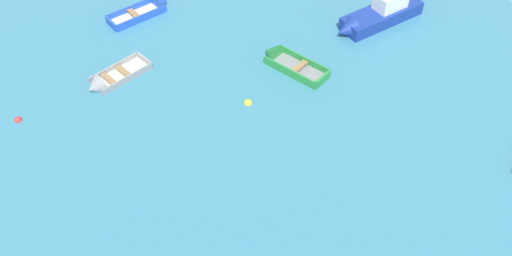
{
  "coord_description": "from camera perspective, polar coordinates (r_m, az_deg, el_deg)",
  "views": [
    {
      "loc": [
        -0.56,
        3.0,
        21.41
      ],
      "look_at": [
        0.0,
        23.54,
        0.15
      ],
      "focal_mm": 39.97,
      "sensor_mm": 36.0,
      "label": 1
    }
  ],
  "objects": [
    {
      "name": "motor_launch_deep_blue_outer_right",
      "position": [
        37.26,
        12.02,
        10.98
      ],
      "size": [
        6.17,
        4.65,
        2.12
      ],
      "color": "navy",
      "rests_on": "ground_plane"
    },
    {
      "name": "mooring_buoy_far_field",
      "position": [
        32.72,
        -22.71,
        0.72
      ],
      "size": [
        0.41,
        0.41,
        0.41
      ],
      "primitive_type": "sphere",
      "color": "red",
      "rests_on": "ground_plane"
    },
    {
      "name": "rowboat_grey_midfield_right",
      "position": [
        33.23,
        -14.85,
        4.48
      ],
      "size": [
        3.76,
        3.63,
        1.32
      ],
      "color": "beige",
      "rests_on": "ground_plane"
    },
    {
      "name": "mooring_buoy_central",
      "position": [
        31.13,
        -0.81,
        2.52
      ],
      "size": [
        0.45,
        0.45,
        0.45
      ],
      "primitive_type": "sphere",
      "color": "yellow",
      "rests_on": "ground_plane"
    },
    {
      "name": "rowboat_blue_midfield_left",
      "position": [
        38.42,
        -10.51,
        11.7
      ],
      "size": [
        4.13,
        3.56,
        1.27
      ],
      "color": "beige",
      "rests_on": "ground_plane"
    },
    {
      "name": "rowboat_green_far_right",
      "position": [
        33.61,
        2.65,
        6.87
      ],
      "size": [
        4.08,
        3.81,
        1.36
      ],
      "color": "gray",
      "rests_on": "ground_plane"
    }
  ]
}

